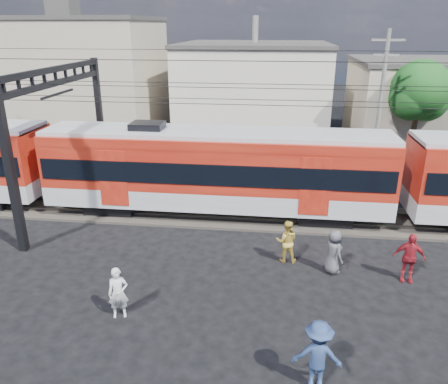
# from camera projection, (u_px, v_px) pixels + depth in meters

# --- Properties ---
(ground) EXTENTS (120.00, 120.00, 0.00)m
(ground) POSITION_uv_depth(u_px,v_px,m) (265.00, 322.00, 13.62)
(ground) COLOR black
(ground) RESTS_ON ground
(track_bed) EXTENTS (70.00, 3.40, 0.12)m
(track_bed) POSITION_uv_depth(u_px,v_px,m) (271.00, 216.00, 21.01)
(track_bed) COLOR #2D2823
(track_bed) RESTS_ON ground
(rail_near) EXTENTS (70.00, 0.12, 0.12)m
(rail_near) POSITION_uv_depth(u_px,v_px,m) (270.00, 220.00, 20.28)
(rail_near) COLOR #59544C
(rail_near) RESTS_ON track_bed
(rail_far) EXTENTS (70.00, 0.12, 0.12)m
(rail_far) POSITION_uv_depth(u_px,v_px,m) (271.00, 208.00, 21.67)
(rail_far) COLOR #59544C
(rail_far) RESTS_ON track_bed
(commuter_train) EXTENTS (50.30, 3.08, 4.17)m
(commuter_train) POSITION_uv_depth(u_px,v_px,m) (221.00, 168.00, 20.45)
(commuter_train) COLOR black
(commuter_train) RESTS_ON ground
(catenary) EXTENTS (70.00, 9.30, 7.52)m
(catenary) POSITION_uv_depth(u_px,v_px,m) (87.00, 107.00, 20.18)
(catenary) COLOR black
(catenary) RESTS_ON ground
(building_west) EXTENTS (14.28, 10.20, 9.30)m
(building_west) POSITION_uv_depth(u_px,v_px,m) (71.00, 77.00, 36.12)
(building_west) COLOR tan
(building_west) RESTS_ON ground
(building_midwest) EXTENTS (12.24, 12.24, 7.30)m
(building_midwest) POSITION_uv_depth(u_px,v_px,m) (254.00, 87.00, 37.55)
(building_midwest) COLOR beige
(building_midwest) RESTS_ON ground
(utility_pole_mid) EXTENTS (1.80, 0.24, 8.50)m
(utility_pole_mid) POSITION_uv_depth(u_px,v_px,m) (380.00, 101.00, 25.21)
(utility_pole_mid) COLOR slate
(utility_pole_mid) RESTS_ON ground
(tree_near) EXTENTS (3.82, 3.64, 6.72)m
(tree_near) POSITION_uv_depth(u_px,v_px,m) (422.00, 93.00, 27.67)
(tree_near) COLOR #382619
(tree_near) RESTS_ON ground
(pedestrian_a) EXTENTS (0.72, 0.58, 1.71)m
(pedestrian_a) POSITION_uv_depth(u_px,v_px,m) (118.00, 293.00, 13.62)
(pedestrian_a) COLOR silver
(pedestrian_a) RESTS_ON ground
(pedestrian_b) EXTENTS (0.84, 0.66, 1.72)m
(pedestrian_b) POSITION_uv_depth(u_px,v_px,m) (287.00, 241.00, 16.86)
(pedestrian_b) COLOR gold
(pedestrian_b) RESTS_ON ground
(pedestrian_c) EXTENTS (1.29, 0.77, 1.95)m
(pedestrian_c) POSITION_uv_depth(u_px,v_px,m) (318.00, 355.00, 10.89)
(pedestrian_c) COLOR navy
(pedestrian_c) RESTS_ON ground
(pedestrian_d) EXTENTS (1.15, 0.58, 1.88)m
(pedestrian_d) POSITION_uv_depth(u_px,v_px,m) (409.00, 258.00, 15.52)
(pedestrian_d) COLOR maroon
(pedestrian_d) RESTS_ON ground
(pedestrian_e) EXTENTS (0.91, 1.00, 1.72)m
(pedestrian_e) POSITION_uv_depth(u_px,v_px,m) (334.00, 252.00, 16.08)
(pedestrian_e) COLOR #49494E
(pedestrian_e) RESTS_ON ground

